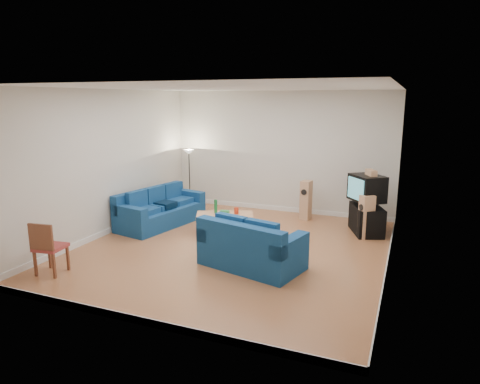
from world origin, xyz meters
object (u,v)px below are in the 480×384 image
at_px(sofa_three_seat, 159,212).
at_px(sofa_loveseat, 250,250).
at_px(television, 367,188).
at_px(tv_stand, 366,219).
at_px(coffee_table, 225,216).

bearing_deg(sofa_three_seat, sofa_loveseat, 71.49).
xyz_separation_m(sofa_loveseat, television, (1.69, 2.92, 0.70)).
relative_size(tv_stand, television, 1.09).
distance_m(sofa_loveseat, television, 3.45).
distance_m(sofa_loveseat, tv_stand, 3.38).
relative_size(sofa_loveseat, coffee_table, 1.41).
xyz_separation_m(sofa_three_seat, sofa_loveseat, (3.00, -1.71, 0.02)).
relative_size(coffee_table, tv_stand, 1.37).
height_order(sofa_loveseat, television, television).
relative_size(coffee_table, television, 1.48).
bearing_deg(tv_stand, television, -131.15).
relative_size(sofa_loveseat, television, 2.09).
xyz_separation_m(sofa_three_seat, coffee_table, (1.77, -0.07, 0.08)).
distance_m(coffee_table, television, 3.25).
bearing_deg(sofa_loveseat, coffee_table, 140.79).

